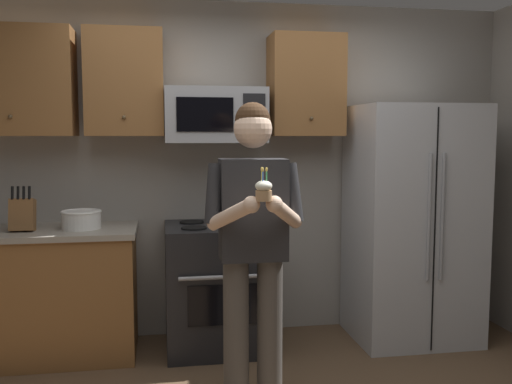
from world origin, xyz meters
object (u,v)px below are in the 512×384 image
object	(u,v)px
knife_block	(22,214)
cupcake	(264,190)
oven_range	(218,286)
person	(253,236)
microwave	(215,116)
bowl_large_white	(81,219)
refrigerator	(412,223)

from	to	relation	value
knife_block	cupcake	distance (m)	1.92
oven_range	person	size ratio (longest dim) A/B	0.53
microwave	knife_block	bearing A→B (deg)	-173.68
knife_block	bowl_large_white	bearing A→B (deg)	4.59
oven_range	microwave	xyz separation A→B (m)	(0.00, 0.12, 1.26)
cupcake	knife_block	bearing A→B (deg)	140.13
refrigerator	knife_block	distance (m)	2.85
cupcake	oven_range	bearing A→B (deg)	95.22
knife_block	cupcake	bearing A→B (deg)	-39.87
cupcake	refrigerator	bearing A→B (deg)	41.06
microwave	person	size ratio (longest dim) A/B	0.42
refrigerator	person	xyz separation A→B (m)	(-1.39, -0.88, 0.10)
oven_range	cupcake	size ratio (longest dim) A/B	5.36
knife_block	bowl_large_white	size ratio (longest dim) A/B	1.15
knife_block	person	world-z (taller)	person
refrigerator	oven_range	bearing A→B (deg)	178.50
bowl_large_white	person	bearing A→B (deg)	-40.57
knife_block	person	size ratio (longest dim) A/B	0.18
oven_range	bowl_large_white	xyz separation A→B (m)	(-0.96, 0.00, 0.53)
bowl_large_white	person	world-z (taller)	person
bowl_large_white	microwave	bearing A→B (deg)	7.01
microwave	knife_block	distance (m)	1.52
oven_range	bowl_large_white	size ratio (longest dim) A/B	3.34
microwave	cupcake	bearing A→B (deg)	-85.23
knife_block	refrigerator	bearing A→B (deg)	-0.20
microwave	bowl_large_white	distance (m)	1.21
oven_range	knife_block	world-z (taller)	knife_block
bowl_large_white	cupcake	distance (m)	1.67
refrigerator	cupcake	bearing A→B (deg)	-138.94
bowl_large_white	refrigerator	bearing A→B (deg)	-0.95
refrigerator	bowl_large_white	distance (m)	2.46
cupcake	microwave	bearing A→B (deg)	94.77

